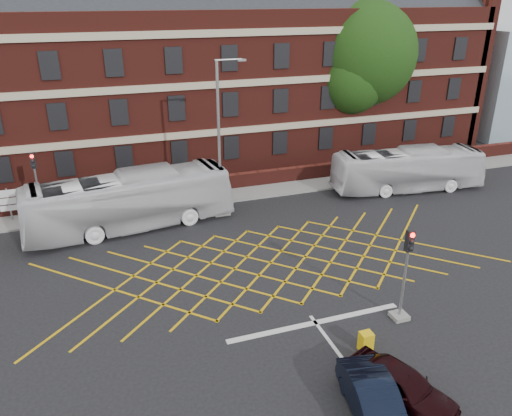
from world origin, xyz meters
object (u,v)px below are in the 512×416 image
object	(u,v)px
bus_right	(408,170)
car_navy	(375,402)
direction_signs	(9,201)
utility_cabinet	(366,342)
deciduous_tree	(363,61)
car_maroon	(402,385)
traffic_light_near	(404,283)
traffic_light_far	(39,192)
bus_left	(130,201)
street_lamp	(221,164)

from	to	relation	value
bus_right	car_navy	world-z (taller)	bus_right
direction_signs	utility_cabinet	xyz separation A→B (m)	(14.46, -17.80, -0.96)
deciduous_tree	car_maroon	bearing A→B (deg)	-116.54
utility_cabinet	car_navy	bearing A→B (deg)	-116.13
traffic_light_near	utility_cabinet	size ratio (longest dim) A/B	5.12
deciduous_tree	traffic_light_far	distance (m)	26.85
car_maroon	traffic_light_far	bearing A→B (deg)	98.36
car_maroon	utility_cabinet	xyz separation A→B (m)	(0.23, 2.74, -0.26)
car_navy	traffic_light_near	world-z (taller)	traffic_light_near
bus_right	traffic_light_near	world-z (taller)	traffic_light_near
traffic_light_far	direction_signs	xyz separation A→B (m)	(-1.78, 0.05, -0.39)
direction_signs	car_maroon	bearing A→B (deg)	-55.28
bus_right	traffic_light_far	world-z (taller)	traffic_light_far
traffic_light_near	car_maroon	bearing A→B (deg)	-123.71
bus_left	traffic_light_far	world-z (taller)	traffic_light_far
car_maroon	traffic_light_far	distance (m)	23.99
traffic_light_far	utility_cabinet	size ratio (longest dim) A/B	5.12
car_maroon	direction_signs	distance (m)	24.99
bus_right	direction_signs	world-z (taller)	bus_right
traffic_light_near	direction_signs	distance (m)	23.61
car_maroon	street_lamp	size ratio (longest dim) A/B	0.41
bus_right	deciduous_tree	xyz separation A→B (m)	(0.98, 8.88, 6.38)
deciduous_tree	utility_cabinet	bearing A→B (deg)	-118.71
traffic_light_near	deciduous_tree	bearing A→B (deg)	64.92
car_navy	deciduous_tree	distance (m)	31.03
street_lamp	direction_signs	world-z (taller)	street_lamp
direction_signs	utility_cabinet	size ratio (longest dim) A/B	2.64
car_maroon	deciduous_tree	xyz separation A→B (m)	(13.07, 26.17, 7.21)
direction_signs	utility_cabinet	world-z (taller)	direction_signs
traffic_light_near	street_lamp	bearing A→B (deg)	107.83
utility_cabinet	traffic_light_far	bearing A→B (deg)	125.55
street_lamp	bus_right	bearing A→B (deg)	-1.10
car_navy	traffic_light_far	bearing A→B (deg)	127.77
traffic_light_near	direction_signs	xyz separation A→B (m)	(-16.98, 16.40, -0.39)
car_navy	deciduous_tree	world-z (taller)	deciduous_tree
car_navy	traffic_light_far	world-z (taller)	traffic_light_far
traffic_light_near	street_lamp	xyz separation A→B (m)	(-4.32, 13.42, 1.60)
traffic_light_near	utility_cabinet	world-z (taller)	traffic_light_near
car_navy	deciduous_tree	bearing A→B (deg)	71.21
car_maroon	bus_right	bearing A→B (deg)	32.10
traffic_light_far	direction_signs	distance (m)	1.82
traffic_light_far	car_maroon	bearing A→B (deg)	-58.72
direction_signs	street_lamp	bearing A→B (deg)	-13.25
street_lamp	traffic_light_near	bearing A→B (deg)	-72.17
bus_left	street_lamp	world-z (taller)	street_lamp
utility_cabinet	traffic_light_near	bearing A→B (deg)	28.94
car_navy	street_lamp	bearing A→B (deg)	100.50
car_navy	utility_cabinet	world-z (taller)	car_navy
street_lamp	deciduous_tree	bearing A→B (deg)	30.51
street_lamp	utility_cabinet	world-z (taller)	street_lamp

